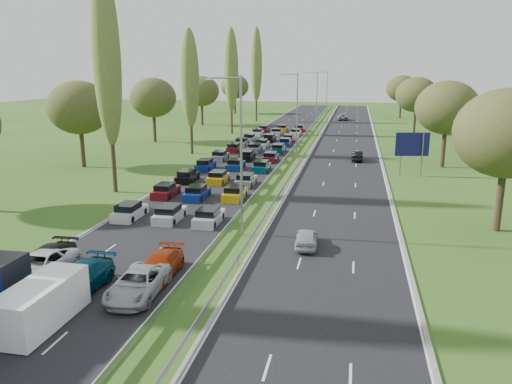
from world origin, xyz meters
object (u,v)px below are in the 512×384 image
Objects in this scene: near_car_2 at (40,265)px; direction_sign at (412,146)px; near_car_3 at (47,260)px; white_van_rear at (44,302)px.

direction_sign is at bearing 57.87° from near_car_2.
near_car_2 is 0.92m from near_car_3.
white_van_rear reaches higher than near_car_3.
direction_sign reaches higher than white_van_rear.
near_car_3 is at bearing 123.57° from white_van_rear.
direction_sign reaches higher than near_car_2.
white_van_rear is at bearing -51.07° from near_car_2.
direction_sign is at bearing 51.53° from near_car_3.
white_van_rear is at bearing -59.59° from near_car_3.
near_car_3 is at bearing 104.75° from near_car_2.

